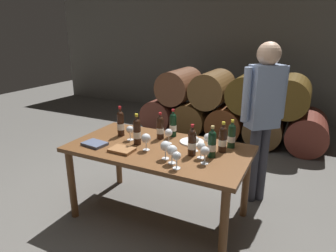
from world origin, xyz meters
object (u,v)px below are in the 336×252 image
(wine_glass_3, at_px, (205,152))
(wine_bottle_3, at_px, (223,139))
(sommelier_presenting, at_px, (263,110))
(wine_bottle_4, at_px, (192,142))
(wine_glass_9, at_px, (172,151))
(wine_bottle_6, at_px, (121,123))
(wine_glass_6, at_px, (130,130))
(dining_table, at_px, (159,156))
(wine_glass_2, at_px, (146,139))
(wine_glass_7, at_px, (195,141))
(serving_plate, at_px, (192,142))
(wine_bottle_5, at_px, (137,131))
(wine_glass_1, at_px, (201,147))
(wine_glass_5, at_px, (177,157))
(wine_glass_8, at_px, (169,133))
(wine_bottle_7, at_px, (173,125))
(wine_glass_4, at_px, (208,138))
(tasting_notebook, at_px, (95,144))
(wine_bottle_1, at_px, (232,135))
(wine_glass_0, at_px, (165,146))
(wine_bottle_2, at_px, (160,127))
(leather_ledger, at_px, (122,150))
(wine_bottle_0, at_px, (212,144))

(wine_glass_3, bearing_deg, wine_bottle_3, 79.54)
(sommelier_presenting, bearing_deg, wine_bottle_4, -120.39)
(wine_bottle_3, xyz_separation_m, wine_glass_9, (-0.30, -0.42, -0.01))
(wine_bottle_6, height_order, wine_glass_6, wine_bottle_6)
(dining_table, height_order, sommelier_presenting, sommelier_presenting)
(wine_glass_2, height_order, wine_glass_7, wine_glass_2)
(wine_glass_6, height_order, serving_plate, wine_glass_6)
(wine_bottle_5, relative_size, wine_glass_1, 2.09)
(wine_bottle_6, height_order, wine_glass_7, wine_bottle_6)
(wine_glass_5, xyz_separation_m, wine_glass_8, (-0.30, 0.46, 0.00))
(wine_bottle_7, distance_m, wine_glass_4, 0.49)
(wine_bottle_3, distance_m, wine_glass_6, 0.92)
(wine_glass_6, relative_size, wine_glass_8, 0.99)
(tasting_notebook, bearing_deg, wine_glass_1, 16.82)
(wine_bottle_1, relative_size, wine_bottle_5, 0.89)
(wine_bottle_3, relative_size, wine_bottle_5, 0.92)
(wine_glass_6, bearing_deg, wine_glass_0, -25.47)
(wine_bottle_2, height_order, wine_glass_0, wine_bottle_2)
(wine_glass_9, bearing_deg, wine_bottle_4, 70.10)
(wine_bottle_1, distance_m, wine_glass_7, 0.36)
(wine_bottle_6, xyz_separation_m, wine_glass_4, (0.95, 0.04, -0.02))
(wine_bottle_5, distance_m, wine_glass_0, 0.44)
(wine_bottle_2, bearing_deg, wine_glass_4, -6.77)
(wine_bottle_6, height_order, wine_glass_8, wine_bottle_6)
(wine_bottle_1, bearing_deg, wine_glass_2, -148.86)
(wine_bottle_1, bearing_deg, wine_bottle_6, -170.53)
(wine_glass_9, height_order, serving_plate, wine_glass_9)
(wine_glass_0, bearing_deg, wine_glass_1, 29.56)
(wine_bottle_3, bearing_deg, wine_glass_2, -156.52)
(serving_plate, bearing_deg, wine_glass_0, -97.25)
(wine_glass_7, bearing_deg, wine_glass_6, -178.19)
(wine_glass_5, bearing_deg, wine_bottle_4, 88.49)
(wine_bottle_1, bearing_deg, tasting_notebook, -156.02)
(wine_glass_2, bearing_deg, wine_bottle_7, 82.61)
(dining_table, relative_size, wine_bottle_1, 6.25)
(wine_glass_5, bearing_deg, leather_ledger, 170.73)
(wine_bottle_3, distance_m, wine_glass_4, 0.13)
(wine_bottle_5, distance_m, wine_glass_2, 0.18)
(wine_bottle_4, xyz_separation_m, wine_glass_7, (-0.01, 0.09, -0.02))
(wine_bottle_0, distance_m, wine_bottle_1, 0.31)
(wine_bottle_0, relative_size, wine_glass_8, 1.90)
(dining_table, xyz_separation_m, wine_bottle_7, (-0.01, 0.33, 0.22))
(wine_bottle_3, distance_m, wine_bottle_4, 0.29)
(wine_bottle_2, height_order, wine_bottle_4, wine_bottle_4)
(dining_table, relative_size, wine_bottle_0, 5.95)
(wine_bottle_3, distance_m, wine_glass_2, 0.69)
(wine_bottle_0, relative_size, wine_glass_7, 1.98)
(wine_glass_6, bearing_deg, wine_glass_2, -29.37)
(wine_bottle_4, bearing_deg, wine_glass_7, 95.07)
(dining_table, height_order, wine_bottle_3, wine_bottle_3)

